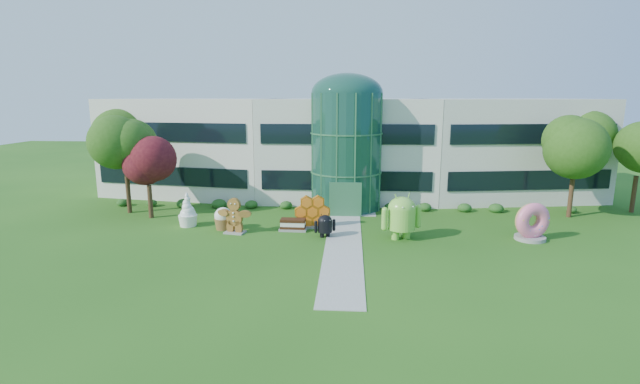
# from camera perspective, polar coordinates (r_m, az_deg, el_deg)

# --- Properties ---
(ground) EXTENTS (140.00, 140.00, 0.00)m
(ground) POSITION_cam_1_polar(r_m,az_deg,el_deg) (29.03, 2.86, -7.48)
(ground) COLOR #215114
(ground) RESTS_ON ground
(building) EXTENTS (46.00, 15.00, 9.30)m
(building) POSITION_cam_1_polar(r_m,az_deg,el_deg) (45.69, 3.34, 5.53)
(building) COLOR beige
(building) RESTS_ON ground
(atrium) EXTENTS (6.00, 6.00, 9.80)m
(atrium) POSITION_cam_1_polar(r_m,az_deg,el_deg) (39.70, 3.25, 4.97)
(atrium) COLOR #194738
(atrium) RESTS_ON ground
(walkway) EXTENTS (2.40, 20.00, 0.04)m
(walkway) POSITION_cam_1_polar(r_m,az_deg,el_deg) (30.92, 2.93, -6.23)
(walkway) COLOR #9E9E93
(walkway) RESTS_ON ground
(tree_red) EXTENTS (4.00, 4.00, 6.00)m
(tree_red) POSITION_cam_1_polar(r_m,az_deg,el_deg) (38.93, -20.33, 1.29)
(tree_red) COLOR #3F0C14
(tree_red) RESTS_ON ground
(trees_backdrop) EXTENTS (52.00, 8.00, 8.40)m
(trees_backdrop) POSITION_cam_1_polar(r_m,az_deg,el_deg) (40.78, 3.26, 4.15)
(trees_backdrop) COLOR #264D13
(trees_backdrop) RESTS_ON ground
(android_green) EXTENTS (3.56, 2.97, 3.44)m
(android_green) POSITION_cam_1_polar(r_m,az_deg,el_deg) (31.78, 10.02, -2.71)
(android_green) COLOR #7AC940
(android_green) RESTS_ON ground
(android_black) EXTENTS (1.91, 1.64, 1.83)m
(android_black) POSITION_cam_1_polar(r_m,az_deg,el_deg) (31.89, 0.61, -3.98)
(android_black) COLOR black
(android_black) RESTS_ON ground
(donut) EXTENTS (2.76, 1.90, 2.62)m
(donut) POSITION_cam_1_polar(r_m,az_deg,el_deg) (34.29, 24.58, -3.26)
(donut) COLOR #DA537C
(donut) RESTS_ON ground
(gingerbread) EXTENTS (2.95, 1.59, 2.58)m
(gingerbread) POSITION_cam_1_polar(r_m,az_deg,el_deg) (33.26, -10.49, -2.85)
(gingerbread) COLOR brown
(gingerbread) RESTS_ON ground
(ice_cream_sandwich) EXTENTS (1.99, 1.03, 0.88)m
(ice_cream_sandwich) POSITION_cam_1_polar(r_m,az_deg,el_deg) (33.60, -3.34, -4.03)
(ice_cream_sandwich) COLOR black
(ice_cream_sandwich) RESTS_ON ground
(honeycomb) EXTENTS (2.91, 1.48, 2.18)m
(honeycomb) POSITION_cam_1_polar(r_m,az_deg,el_deg) (34.16, -0.95, -2.62)
(honeycomb) COLOR orange
(honeycomb) RESTS_ON ground
(froyo) EXTENTS (1.92, 1.92, 2.57)m
(froyo) POSITION_cam_1_polar(r_m,az_deg,el_deg) (35.86, -16.00, -2.07)
(froyo) COLOR white
(froyo) RESTS_ON ground
(cupcake) EXTENTS (1.63, 1.63, 1.65)m
(cupcake) POSITION_cam_1_polar(r_m,az_deg,el_deg) (34.48, -11.81, -3.19)
(cupcake) COLOR white
(cupcake) RESTS_ON ground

